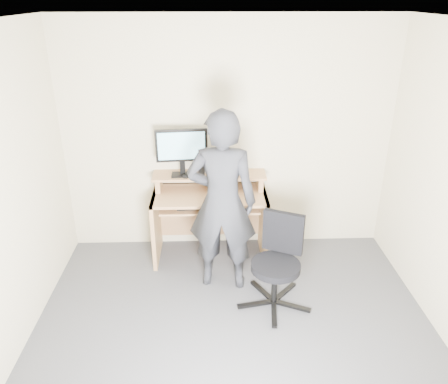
{
  "coord_description": "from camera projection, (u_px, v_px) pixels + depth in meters",
  "views": [
    {
      "loc": [
        -0.19,
        -2.69,
        2.67
      ],
      "look_at": [
        -0.06,
        1.05,
        0.95
      ],
      "focal_mm": 35.0,
      "sensor_mm": 36.0,
      "label": 1
    }
  ],
  "objects": [
    {
      "name": "person",
      "position": [
        222.0,
        203.0,
        4.05
      ],
      "size": [
        0.7,
        0.5,
        1.78
      ],
      "primitive_type": "imported",
      "rotation": [
        0.0,
        0.0,
        3.03
      ],
      "color": "black",
      "rests_on": "ground"
    },
    {
      "name": "smartphone",
      "position": [
        231.0,
        175.0,
        4.59
      ],
      "size": [
        0.08,
        0.14,
        0.01
      ],
      "primitive_type": "cube",
      "rotation": [
        0.0,
        0.0,
        -0.09
      ],
      "color": "black",
      "rests_on": "desk"
    },
    {
      "name": "keyboard",
      "position": [
        199.0,
        205.0,
        4.51
      ],
      "size": [
        0.47,
        0.2,
        0.03
      ],
      "primitive_type": "cube",
      "rotation": [
        0.0,
        0.0,
        0.05
      ],
      "color": "black",
      "rests_on": "desk"
    },
    {
      "name": "monitor",
      "position": [
        182.0,
        148.0,
        4.47
      ],
      "size": [
        0.53,
        0.15,
        0.5
      ],
      "rotation": [
        0.0,
        0.0,
        0.09
      ],
      "color": "black",
      "rests_on": "desk"
    },
    {
      "name": "desk",
      "position": [
        210.0,
        208.0,
        4.72
      ],
      "size": [
        1.2,
        0.6,
        0.91
      ],
      "color": "tan",
      "rests_on": "ground"
    },
    {
      "name": "charger",
      "position": [
        186.0,
        176.0,
        4.53
      ],
      "size": [
        0.06,
        0.05,
        0.03
      ],
      "primitive_type": "cube",
      "rotation": [
        0.0,
        0.0,
        -0.34
      ],
      "color": "black",
      "rests_on": "desk"
    },
    {
      "name": "external_drive",
      "position": [
        201.0,
        164.0,
        4.62
      ],
      "size": [
        0.07,
        0.13,
        0.2
      ],
      "primitive_type": "cube",
      "rotation": [
        0.0,
        0.0,
        -0.03
      ],
      "color": "black",
      "rests_on": "desk"
    },
    {
      "name": "travel_mug",
      "position": [
        230.0,
        167.0,
        4.59
      ],
      "size": [
        0.1,
        0.1,
        0.18
      ],
      "primitive_type": "cylinder",
      "rotation": [
        0.0,
        0.0,
        -0.3
      ],
      "color": "silver",
      "rests_on": "desk"
    },
    {
      "name": "office_chair",
      "position": [
        278.0,
        259.0,
        3.96
      ],
      "size": [
        0.68,
        0.67,
        0.85
      ],
      "rotation": [
        0.0,
        0.0,
        -0.43
      ],
      "color": "black",
      "rests_on": "ground"
    },
    {
      "name": "ceiling",
      "position": [
        241.0,
        24.0,
        2.52
      ],
      "size": [
        3.5,
        3.5,
        0.02
      ],
      "primitive_type": "cube",
      "color": "white",
      "rests_on": "back_wall"
    },
    {
      "name": "mouse",
      "position": [
        232.0,
        196.0,
        4.47
      ],
      "size": [
        0.11,
        0.08,
        0.04
      ],
      "primitive_type": "ellipsoid",
      "rotation": [
        0.0,
        0.0,
        0.16
      ],
      "color": "black",
      "rests_on": "desk"
    },
    {
      "name": "back_wall",
      "position": [
        228.0,
        139.0,
        4.63
      ],
      "size": [
        3.5,
        0.02,
        2.5
      ],
      "primitive_type": "cube",
      "color": "beige",
      "rests_on": "ground"
    },
    {
      "name": "ground",
      "position": [
        236.0,
        351.0,
        3.57
      ],
      "size": [
        3.5,
        3.5,
        0.0
      ],
      "primitive_type": "plane",
      "color": "#4C4C50",
      "rests_on": "ground"
    },
    {
      "name": "headphones",
      "position": [
        201.0,
        171.0,
        4.7
      ],
      "size": [
        0.17,
        0.17,
        0.06
      ],
      "primitive_type": "torus",
      "rotation": [
        0.26,
        0.0,
        -0.1
      ],
      "color": "silver",
      "rests_on": "desk"
    }
  ]
}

